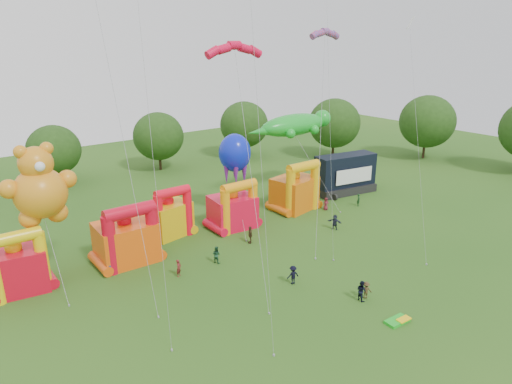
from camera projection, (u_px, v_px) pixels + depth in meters
ground at (415, 360)px, 31.39m from camera, size 160.00×160.00×0.00m
tree_ring at (407, 281)px, 29.17m from camera, size 121.19×123.27×12.07m
bouncy_castle_0 at (17, 267)px, 39.25m from camera, size 5.21×4.42×6.00m
bouncy_castle_1 at (127, 239)px, 44.42m from camera, size 5.64×4.59×6.33m
bouncy_castle_2 at (169, 216)px, 50.55m from camera, size 4.99×4.26×5.87m
bouncy_castle_3 at (234, 209)px, 52.66m from camera, size 5.35×4.49×5.87m
bouncy_castle_4 at (296, 191)px, 58.25m from camera, size 6.01×5.17×6.55m
stage_trailer at (345, 174)px, 64.55m from camera, size 9.27×4.84×5.56m
teddy_bear_kite at (41, 196)px, 38.87m from camera, size 6.28×7.59×12.84m
gecko_kite at (301, 139)px, 61.62m from camera, size 14.52×12.24×11.38m
octopus_kite at (238, 189)px, 53.75m from camera, size 6.05×9.71×10.24m
parafoil_kites at (303, 148)px, 44.11m from camera, size 27.82×12.76×27.05m
diamond_kites at (297, 109)px, 36.28m from camera, size 28.39×14.00×39.42m
folded_kite_bundle at (398, 321)px, 35.48m from camera, size 2.06×1.20×0.31m
spectator_0 at (110, 267)px, 42.30m from camera, size 0.85×0.61×1.63m
spectator_1 at (179, 268)px, 42.14m from camera, size 0.74×0.68×1.69m
spectator_2 at (216, 255)px, 44.66m from camera, size 0.95×1.05×1.75m
spectator_3 at (293, 275)px, 40.82m from camera, size 1.25×0.88×1.77m
spectator_4 at (250, 235)px, 48.95m from camera, size 0.94×1.22×1.93m
spectator_5 at (335, 222)px, 52.49m from camera, size 1.18×1.73×1.79m
spectator_6 at (326, 204)px, 58.49m from camera, size 0.94×0.79×1.64m
spectator_7 at (359, 200)px, 59.82m from camera, size 0.73×0.70×1.68m
spectator_8 at (361, 291)px, 38.25m from camera, size 0.79×0.96×1.81m
spectator_9 at (366, 290)px, 38.59m from camera, size 1.11×1.09×1.53m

